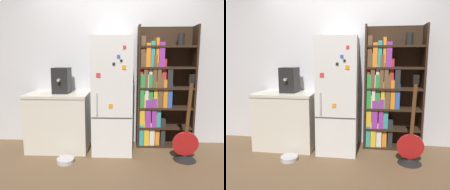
% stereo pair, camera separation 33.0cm
% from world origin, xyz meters
% --- Properties ---
extents(ground_plane, '(16.00, 16.00, 0.00)m').
position_xyz_m(ground_plane, '(0.00, 0.00, 0.00)').
color(ground_plane, brown).
extents(wall_back, '(8.00, 0.05, 2.60)m').
position_xyz_m(wall_back, '(0.00, 0.47, 1.30)').
color(wall_back, silver).
rests_on(wall_back, ground_plane).
extents(refrigerator, '(0.58, 0.67, 1.70)m').
position_xyz_m(refrigerator, '(-0.00, 0.13, 0.85)').
color(refrigerator, silver).
rests_on(refrigerator, ground_plane).
extents(bookshelf, '(0.88, 0.29, 1.89)m').
position_xyz_m(bookshelf, '(0.71, 0.33, 0.89)').
color(bookshelf, black).
rests_on(bookshelf, ground_plane).
extents(kitchen_counter, '(0.92, 0.64, 0.88)m').
position_xyz_m(kitchen_counter, '(-0.83, 0.14, 0.44)').
color(kitchen_counter, beige).
rests_on(kitchen_counter, ground_plane).
extents(espresso_machine, '(0.24, 0.35, 0.39)m').
position_xyz_m(espresso_machine, '(-0.78, 0.17, 1.07)').
color(espresso_machine, black).
rests_on(espresso_machine, kitchen_counter).
extents(guitar, '(0.35, 0.32, 1.20)m').
position_xyz_m(guitar, '(1.02, -0.22, 0.17)').
color(guitar, black).
rests_on(guitar, ground_plane).
extents(pet_bowl, '(0.24, 0.24, 0.06)m').
position_xyz_m(pet_bowl, '(-0.62, -0.36, 0.03)').
color(pet_bowl, '#B7B7BC').
rests_on(pet_bowl, ground_plane).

